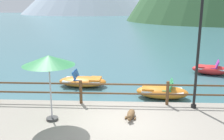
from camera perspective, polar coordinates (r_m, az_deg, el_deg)
The scene contains 8 objects.
ground_plane at distance 48.12m, azimuth 2.72°, elevation 9.28°, with size 200.00×200.00×0.00m, color #3D6B75.
dock_railing at distance 10.02m, azimuth 2.66°, elevation -4.52°, with size 23.92×0.12×0.95m.
lamp_post at distance 9.68m, azimuth 18.93°, elevation 6.81°, with size 0.28×0.28×4.46m.
beach_umbrella at distance 8.46m, azimuth -13.97°, elevation 1.91°, with size 1.70×1.70×2.24m.
dog_resting at distance 8.98m, azimuth 4.20°, elevation -9.92°, with size 0.42×1.07×0.26m.
pedal_boat_1 at distance 17.07m, azimuth 21.14°, elevation 0.13°, with size 2.45×1.72×0.89m.
pedal_boat_2 at distance 13.68m, azimuth -6.53°, elevation -2.49°, with size 2.60×1.37×0.85m.
pedal_boat_3 at distance 12.12m, azimuth 11.08°, elevation -4.78°, with size 2.51×1.42×0.88m.
Camera 1 is at (-0.02, -7.93, 4.20)m, focal length 40.91 mm.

